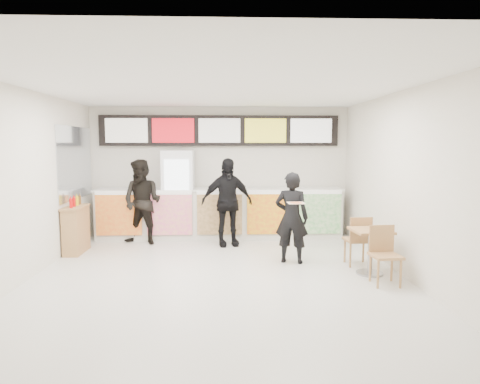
{
  "coord_description": "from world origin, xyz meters",
  "views": [
    {
      "loc": [
        0.1,
        -6.57,
        2.12
      ],
      "look_at": [
        0.39,
        1.2,
        1.26
      ],
      "focal_mm": 32.0,
      "sensor_mm": 36.0,
      "label": 1
    }
  ],
  "objects_px": {
    "customer_main": "(292,218)",
    "customer_mid": "(227,202)",
    "customer_left": "(142,202)",
    "service_counter": "(220,213)",
    "drinks_fridge": "(179,195)",
    "cafe_table": "(371,243)",
    "condiment_ledge": "(76,229)"
  },
  "relations": [
    {
      "from": "customer_main",
      "to": "customer_mid",
      "type": "height_order",
      "value": "customer_mid"
    },
    {
      "from": "customer_left",
      "to": "service_counter",
      "type": "bearing_deg",
      "value": 37.87
    },
    {
      "from": "drinks_fridge",
      "to": "cafe_table",
      "type": "distance_m",
      "value": 4.51
    },
    {
      "from": "service_counter",
      "to": "drinks_fridge",
      "type": "bearing_deg",
      "value": 179.01
    },
    {
      "from": "service_counter",
      "to": "customer_mid",
      "type": "relative_size",
      "value": 3.0
    },
    {
      "from": "service_counter",
      "to": "customer_mid",
      "type": "xyz_separation_m",
      "value": [
        0.16,
        -0.75,
        0.35
      ]
    },
    {
      "from": "drinks_fridge",
      "to": "customer_left",
      "type": "relative_size",
      "value": 1.1
    },
    {
      "from": "drinks_fridge",
      "to": "customer_left",
      "type": "xyz_separation_m",
      "value": [
        -0.71,
        -0.56,
        -0.09
      ]
    },
    {
      "from": "drinks_fridge",
      "to": "customer_mid",
      "type": "bearing_deg",
      "value": -35.05
    },
    {
      "from": "customer_left",
      "to": "customer_main",
      "type": "bearing_deg",
      "value": -8.47
    },
    {
      "from": "customer_left",
      "to": "customer_mid",
      "type": "xyz_separation_m",
      "value": [
        1.81,
        -0.21,
        0.02
      ]
    },
    {
      "from": "customer_main",
      "to": "condiment_ledge",
      "type": "distance_m",
      "value": 4.24
    },
    {
      "from": "customer_main",
      "to": "drinks_fridge",
      "type": "bearing_deg",
      "value": -26.28
    },
    {
      "from": "customer_main",
      "to": "customer_left",
      "type": "height_order",
      "value": "customer_left"
    },
    {
      "from": "service_counter",
      "to": "customer_left",
      "type": "relative_size",
      "value": 3.06
    },
    {
      "from": "customer_main",
      "to": "condiment_ledge",
      "type": "relative_size",
      "value": 1.49
    },
    {
      "from": "service_counter",
      "to": "cafe_table",
      "type": "distance_m",
      "value": 3.81
    },
    {
      "from": "service_counter",
      "to": "customer_main",
      "type": "relative_size",
      "value": 3.38
    },
    {
      "from": "customer_main",
      "to": "cafe_table",
      "type": "bearing_deg",
      "value": 165.13
    },
    {
      "from": "customer_main",
      "to": "cafe_table",
      "type": "relative_size",
      "value": 1.06
    },
    {
      "from": "drinks_fridge",
      "to": "condiment_ledge",
      "type": "bearing_deg",
      "value": -145.93
    },
    {
      "from": "customer_mid",
      "to": "cafe_table",
      "type": "height_order",
      "value": "customer_mid"
    },
    {
      "from": "customer_main",
      "to": "cafe_table",
      "type": "xyz_separation_m",
      "value": [
        1.19,
        -0.75,
        -0.3
      ]
    },
    {
      "from": "cafe_table",
      "to": "customer_left",
      "type": "bearing_deg",
      "value": 145.95
    },
    {
      "from": "customer_mid",
      "to": "cafe_table",
      "type": "distance_m",
      "value": 3.18
    },
    {
      "from": "drinks_fridge",
      "to": "customer_main",
      "type": "xyz_separation_m",
      "value": [
        2.25,
        -2.14,
        -0.18
      ]
    },
    {
      "from": "customer_left",
      "to": "customer_mid",
      "type": "bearing_deg",
      "value": 13.05
    },
    {
      "from": "drinks_fridge",
      "to": "customer_left",
      "type": "height_order",
      "value": "drinks_fridge"
    },
    {
      "from": "customer_main",
      "to": "condiment_ledge",
      "type": "height_order",
      "value": "customer_main"
    },
    {
      "from": "customer_mid",
      "to": "condiment_ledge",
      "type": "relative_size",
      "value": 1.68
    },
    {
      "from": "customer_left",
      "to": "customer_mid",
      "type": "height_order",
      "value": "customer_mid"
    },
    {
      "from": "customer_main",
      "to": "cafe_table",
      "type": "distance_m",
      "value": 1.44
    }
  ]
}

